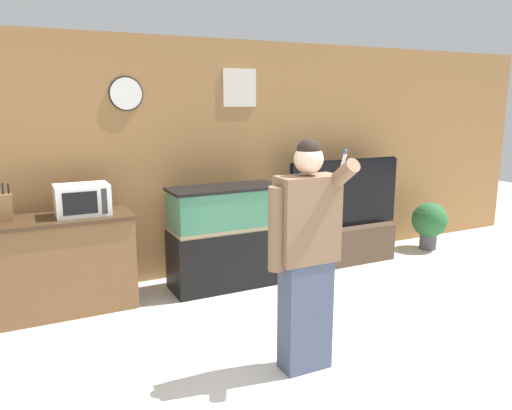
{
  "coord_description": "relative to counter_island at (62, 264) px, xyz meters",
  "views": [
    {
      "loc": [
        -1.8,
        -2.16,
        1.94
      ],
      "look_at": [
        0.1,
        1.65,
        1.05
      ],
      "focal_mm": 35.0,
      "sensor_mm": 36.0,
      "label": 1
    }
  ],
  "objects": [
    {
      "name": "tv_on_stand",
      "position": [
        3.21,
        0.02,
        -0.08
      ],
      "size": [
        1.52,
        0.4,
        1.26
      ],
      "color": "#4C3828",
      "rests_on": "ground_plane"
    },
    {
      "name": "wall_back_paneled",
      "position": [
        1.44,
        0.46,
        0.85
      ],
      "size": [
        10.0,
        0.08,
        2.6
      ],
      "color": "olive",
      "rests_on": "ground_plane"
    },
    {
      "name": "knife_block",
      "position": [
        -0.43,
        0.03,
        0.58
      ],
      "size": [
        0.13,
        0.12,
        0.33
      ],
      "color": "brown",
      "rests_on": "counter_island"
    },
    {
      "name": "potted_plant",
      "position": [
        4.56,
        -0.03,
        -0.08
      ],
      "size": [
        0.46,
        0.46,
        0.63
      ],
      "color": "#4C4C51",
      "rests_on": "ground_plane"
    },
    {
      "name": "counter_island",
      "position": [
        0.0,
        0.0,
        0.0
      ],
      "size": [
        1.31,
        0.56,
        0.91
      ],
      "color": "brown",
      "rests_on": "ground_plane"
    },
    {
      "name": "person_standing",
      "position": [
        1.47,
        -1.88,
        0.43
      ],
      "size": [
        0.53,
        0.4,
        1.69
      ],
      "color": "#424C66",
      "rests_on": "ground_plane"
    },
    {
      "name": "microwave",
      "position": [
        0.21,
        -0.01,
        0.59
      ],
      "size": [
        0.48,
        0.33,
        0.29
      ],
      "color": "white",
      "rests_on": "counter_island"
    },
    {
      "name": "aquarium_on_stand",
      "position": [
        1.61,
        -0.07,
        0.08
      ],
      "size": [
        1.16,
        0.49,
        1.07
      ],
      "color": "black",
      "rests_on": "ground_plane"
    }
  ]
}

